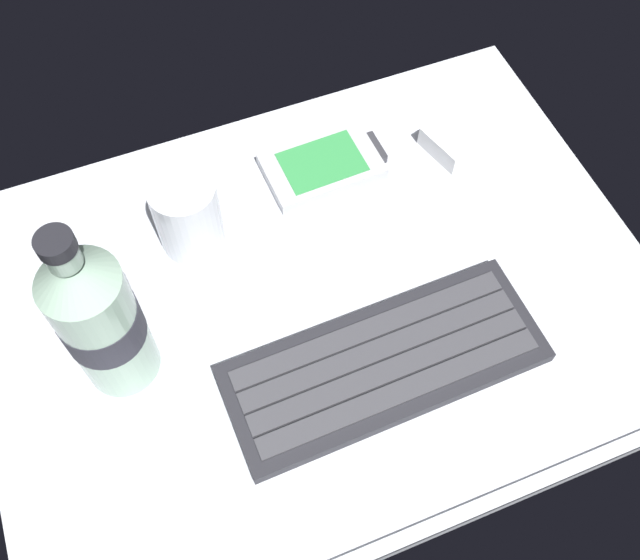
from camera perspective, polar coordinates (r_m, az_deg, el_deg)
The scene contains 6 objects.
ground_plane at distance 70.97cm, azimuth 0.07°, elevation -1.75°, with size 64.00×48.00×2.80cm.
keyboard at distance 66.48cm, azimuth 5.02°, elevation -6.50°, with size 29.24×11.66×1.70cm.
handheld_device at distance 78.12cm, azimuth 0.26°, elevation 8.92°, with size 13.00×8.04×1.50cm.
juice_cup at distance 71.42cm, azimuth -10.25°, elevation 4.86°, with size 6.40×6.40×8.50cm.
water_bottle at distance 61.70cm, azimuth -16.93°, elevation -2.76°, with size 6.73×6.73×20.80cm.
charger_block at distance 81.50cm, azimuth 10.87°, elevation 10.96°, with size 7.00×5.60×2.40cm, color white.
Camera 1 is at (-12.41, -31.32, 61.60)cm, focal length 40.96 mm.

